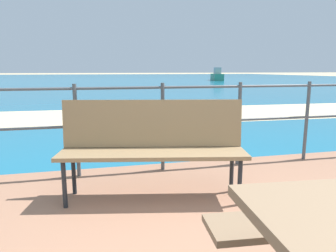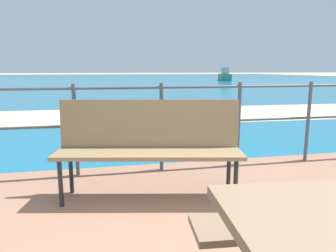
{
  "view_description": "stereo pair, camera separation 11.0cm",
  "coord_description": "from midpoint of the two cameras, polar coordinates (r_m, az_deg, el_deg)",
  "views": [
    {
      "loc": [
        -0.74,
        -1.09,
        1.26
      ],
      "look_at": [
        0.18,
        2.85,
        0.5
      ],
      "focal_mm": 32.38,
      "sensor_mm": 36.0,
      "label": 1
    },
    {
      "loc": [
        -0.64,
        -1.12,
        1.26
      ],
      "look_at": [
        0.18,
        2.85,
        0.5
      ],
      "focal_mm": 32.38,
      "sensor_mm": 36.0,
      "label": 2
    }
  ],
  "objects": [
    {
      "name": "beach_strip",
      "position": [
        8.45,
        -6.79,
        1.95
      ],
      "size": [
        54.06,
        4.34,
        0.01
      ],
      "primitive_type": "cube",
      "rotation": [
        0.0,
        0.0,
        -0.02
      ],
      "color": "beige",
      "rests_on": "ground"
    },
    {
      "name": "park_bench",
      "position": [
        2.84,
        -2.45,
        -2.64
      ],
      "size": [
        1.75,
        0.74,
        0.92
      ],
      "rotation": [
        0.0,
        0.0,
        -0.2
      ],
      "color": "#8C704C",
      "rests_on": "patio_paving"
    },
    {
      "name": "railing_fence",
      "position": [
        3.58,
        -0.35,
        1.65
      ],
      "size": [
        5.94,
        0.04,
        1.05
      ],
      "color": "#4C5156",
      "rests_on": "patio_paving"
    },
    {
      "name": "boat_near",
      "position": [
        37.04,
        10.67,
        9.24
      ],
      "size": [
        2.21,
        5.09,
        1.51
      ],
      "rotation": [
        0.0,
        0.0,
        1.31
      ],
      "color": "#338466",
      "rests_on": "sea_water"
    },
    {
      "name": "sea_water",
      "position": [
        41.13,
        -10.76,
        8.63
      ],
      "size": [
        90.0,
        90.0,
        0.01
      ],
      "primitive_type": "cube",
      "color": "#196B8E",
      "rests_on": "ground"
    }
  ]
}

